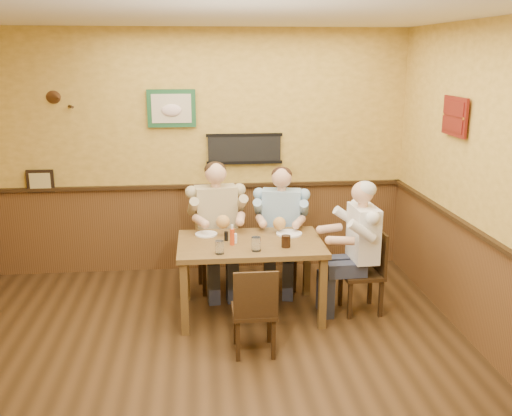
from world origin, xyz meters
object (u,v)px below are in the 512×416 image
Objects in this scene: chair_back_right at (281,250)px; diner_blue_polo at (281,234)px; hot_sauce_bottle at (232,236)px; salt_shaker at (235,238)px; water_glass_left at (219,247)px; dining_table at (250,251)px; diner_white_elder at (362,255)px; chair_near_side at (254,309)px; diner_tan_shirt at (216,233)px; pepper_shaker at (226,236)px; chair_back_left at (217,250)px; cola_tumbler at (286,241)px; water_glass_mid at (256,244)px; chair_right_end at (361,272)px.

diner_blue_polo reaches higher than chair_back_right.
hot_sauce_bottle is 0.08m from salt_shaker.
chair_back_right is 1.26m from water_glass_left.
diner_white_elder reaches higher than dining_table.
hot_sauce_bottle is at bearing -78.37° from chair_near_side.
diner_tan_shirt is 13.71× the size of salt_shaker.
chair_back_right reaches higher than salt_shaker.
chair_near_side is 0.93m from pepper_shaker.
chair_near_side is at bearing -86.59° from chair_back_left.
cola_tumbler is (0.36, 0.57, 0.41)m from chair_near_side.
dining_table is at bearing -71.88° from chair_back_left.
chair_back_right is 1.49m from chair_near_side.
water_glass_mid reaches higher than chair_near_side.
diner_blue_polo is at bearing -107.05° from chair_near_side.
salt_shaker is at bearing -44.69° from pepper_shaker.
diner_tan_shirt is (-0.27, 1.41, 0.24)m from chair_near_side.
chair_back_left reaches higher than cola_tumbler.
water_glass_left is 1.31× the size of salt_shaker.
chair_back_left is 0.72m from diner_blue_polo.
dining_table is 0.81m from chair_near_side.
chair_right_end is 1.34m from chair_near_side.
pepper_shaker is (-1.33, 0.12, 0.20)m from diner_white_elder.
diner_white_elder is at bearing -34.34° from chair_back_left.
chair_right_end is 1.35m from hot_sauce_bottle.
chair_near_side is at bearing -96.15° from chair_back_right.
chair_back_right is at bearing 51.44° from salt_shaker.
chair_right_end is at bearing 10.75° from water_glass_mid.
diner_blue_polo is (0.40, 0.66, -0.05)m from dining_table.
diner_white_elder is (0.70, -0.73, -0.01)m from diner_blue_polo.
dining_table is at bearing 24.16° from hot_sauce_bottle.
chair_right_end is (1.10, -0.07, -0.24)m from dining_table.
pepper_shaker is (-0.55, 0.25, -0.01)m from cola_tumbler.
diner_blue_polo is 9.93× the size of water_glass_left.
diner_tan_shirt reaches higher than diner_blue_polo.
cola_tumbler is at bearing -121.99° from chair_near_side.
diner_white_elder reaches higher than water_glass_mid.
chair_back_right is at bearing 84.73° from cola_tumbler.
diner_white_elder is (0.00, 0.00, 0.18)m from chair_right_end.
diner_blue_polo is at bearing 0.00° from chair_back_right.
hot_sauce_bottle reaches higher than water_glass_left.
diner_tan_shirt is at bearing -79.18° from chair_near_side.
chair_near_side is 0.84m from salt_shaker.
diner_tan_shirt is 0.71m from diner_blue_polo.
dining_table is 0.72m from diner_tan_shirt.
diner_tan_shirt is at bearing -119.83° from diner_white_elder.
hot_sauce_bottle is at bearing -87.36° from diner_tan_shirt.
dining_table is 0.32m from water_glass_mid.
pepper_shaker is (-0.63, -0.60, 0.37)m from chair_back_right.
chair_right_end is 1.39m from pepper_shaker.
chair_back_right is at bearing 53.96° from water_glass_left.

